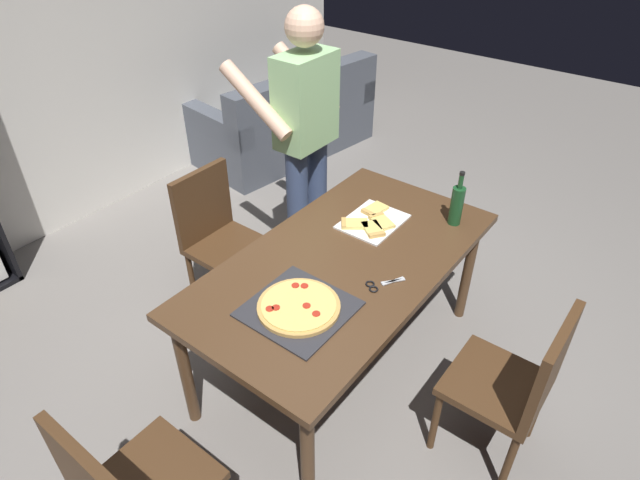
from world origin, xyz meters
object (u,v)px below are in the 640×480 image
Objects in this scene: chair_far_side at (217,232)px; kitchen_scissors at (379,285)px; pepperoni_pizza_on_tray at (299,307)px; dining_table at (343,270)px; person_serving_pizza at (304,135)px; chair_near_camera at (518,382)px; wine_bottle at (457,204)px; couch at (288,123)px.

chair_far_side is 1.22m from kitchen_scissors.
pepperoni_pizza_on_tray is (-0.42, -1.00, 0.25)m from chair_far_side.
chair_far_side is (0.00, 0.95, -0.17)m from dining_table.
dining_table is 0.27m from kitchen_scissors.
person_serving_pizza is 1.30m from pepperoni_pizza_on_tray.
chair_near_camera is 1.89m from chair_far_side.
wine_bottle is (0.63, -1.24, 0.36)m from chair_far_side.
dining_table is 5.42× the size of wine_bottle.
pepperoni_pizza_on_tray is (-0.42, -0.05, 0.09)m from dining_table.
chair_near_camera is at bearing -122.82° from couch.
person_serving_pizza is (0.59, -0.22, 0.49)m from chair_far_side.
kitchen_scissors is (0.36, -0.20, -0.01)m from pepperoni_pizza_on_tray.
kitchen_scissors is at bearing -28.87° from pepperoni_pizza_on_tray.
dining_table is at bearing -133.59° from couch.
kitchen_scissors is (-0.07, -0.25, 0.08)m from dining_table.
pepperoni_pizza_on_tray is 1.08m from wine_bottle.
person_serving_pizza is at bearing 37.57° from pepperoni_pizza_on_tray.
chair_near_camera is at bearing -64.63° from pepperoni_pizza_on_tray.
dining_table is 2.77m from couch.
dining_table is 0.98× the size of person_serving_pizza.
couch is (1.89, 1.99, -0.37)m from dining_table.
person_serving_pizza reaches higher than kitchen_scissors.
dining_table is 0.96m from chair_far_side.
wine_bottle is at bearing 45.97° from chair_near_camera.
chair_far_side is 1.44m from wine_bottle.
kitchen_scissors is at bearing 176.54° from wine_bottle.
couch reaches higher than pepperoni_pizza_on_tray.
pepperoni_pizza_on_tray is at bearing 115.37° from chair_near_camera.
wine_bottle is 0.71m from kitchen_scissors.
chair_far_side reaches higher than kitchen_scissors.
wine_bottle is at bearing -118.94° from couch.
chair_near_camera is 0.50× the size of couch.
dining_table is at bearing 7.39° from pepperoni_pizza_on_tray.
chair_near_camera is at bearing -90.00° from chair_far_side.
person_serving_pizza is at bearing -20.41° from chair_far_side.
pepperoni_pizza_on_tray is at bearing -112.89° from chair_far_side.
person_serving_pizza reaches higher than wine_bottle.
chair_far_side is 2.09× the size of pepperoni_pizza_on_tray.
couch is at bearing 57.18° from chair_near_camera.
chair_near_camera and chair_far_side have the same top height.
person_serving_pizza reaches higher than dining_table.
person_serving_pizza reaches higher than pepperoni_pizza_on_tray.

